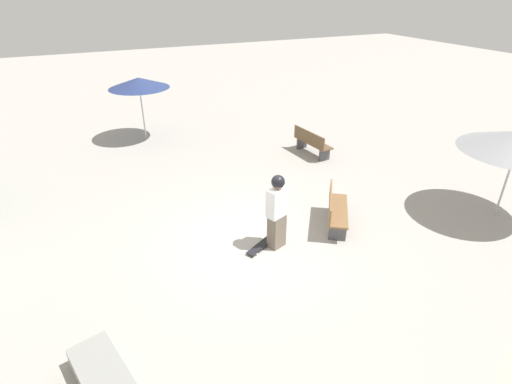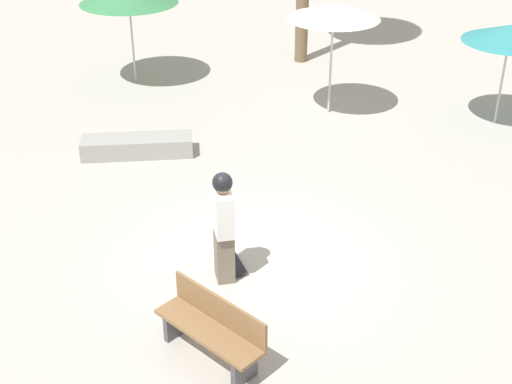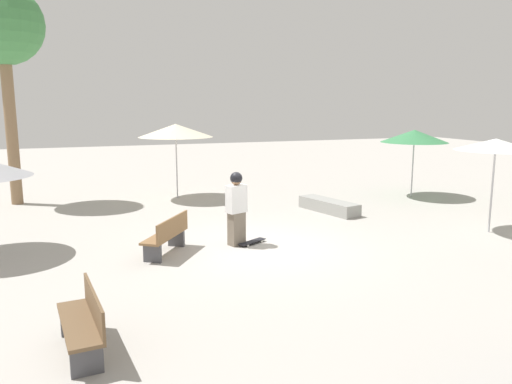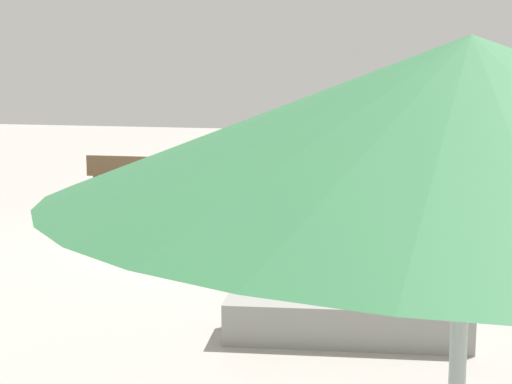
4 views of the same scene
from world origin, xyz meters
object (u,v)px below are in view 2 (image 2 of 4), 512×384
Objects in this scene: skateboard at (233,260)px; concrete_ledge at (137,146)px; bench_far at (212,329)px; shade_umbrella_white at (334,12)px; shade_umbrella_teal at (510,33)px; skater_main at (223,223)px.

concrete_ledge is (3.44, 2.54, 0.13)m from skateboard.
concrete_ledge is 6.10m from bench_far.
shade_umbrella_white is (6.19, -1.09, 2.23)m from skateboard.
skateboard is 0.37× the size of shade_umbrella_teal.
skater_main is 8.16m from shade_umbrella_teal.
concrete_ledge is at bearing 127.04° from shade_umbrella_white.
skater_main is at bearing -146.92° from concrete_ledge.
skateboard is at bearing 142.30° from shade_umbrella_teal.
bench_far is (-2.05, -0.10, 0.37)m from skateboard.
skater_main is 2.20× the size of skateboard.
shade_umbrella_teal is (6.14, -4.74, 1.94)m from skateboard.
concrete_ledge is 0.93× the size of shade_umbrella_white.
skater_main is 1.76m from bench_far.
bench_far is at bearing 165.04° from skater_main.
skater_main is at bearing 143.57° from shade_umbrella_teal.
bench_far reaches higher than concrete_ledge.
skateboard is 6.67m from shade_umbrella_white.
shade_umbrella_white is at bearing -52.96° from concrete_ledge.
shade_umbrella_teal is at bearing -66.53° from skateboard.
bench_far is 0.64× the size of shade_umbrella_white.
shade_umbrella_teal reaches higher than concrete_ledge.
skater_main is 6.80m from shade_umbrella_white.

